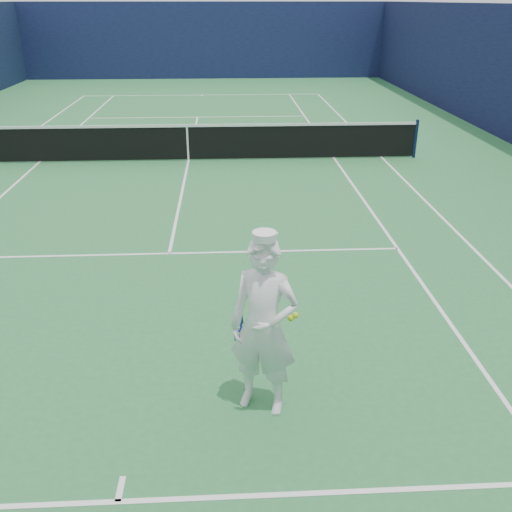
% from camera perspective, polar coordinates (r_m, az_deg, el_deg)
% --- Properties ---
extents(ground, '(80.00, 80.00, 0.00)m').
position_cam_1_polar(ground, '(16.27, -6.76, 9.46)').
color(ground, '#2A703B').
rests_on(ground, ground).
extents(court_markings, '(11.03, 23.83, 0.01)m').
position_cam_1_polar(court_markings, '(16.27, -6.76, 9.47)').
color(court_markings, white).
rests_on(court_markings, ground).
extents(windscreen_fence, '(20.12, 36.12, 4.00)m').
position_cam_1_polar(windscreen_fence, '(15.88, -7.13, 16.45)').
color(windscreen_fence, '#10163C').
rests_on(windscreen_fence, ground).
extents(tennis_net, '(12.88, 0.09, 1.07)m').
position_cam_1_polar(tennis_net, '(16.14, -6.86, 11.36)').
color(tennis_net, '#141E4C').
rests_on(tennis_net, ground).
extents(tennis_player, '(0.86, 0.75, 2.08)m').
position_cam_1_polar(tennis_player, '(5.98, 0.78, -7.07)').
color(tennis_player, white).
rests_on(tennis_player, ground).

